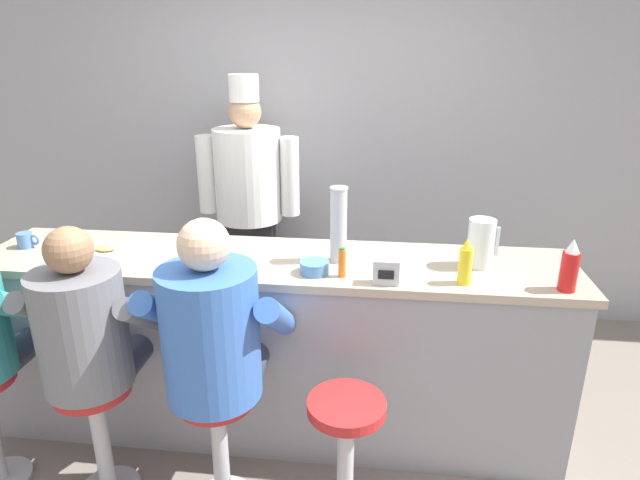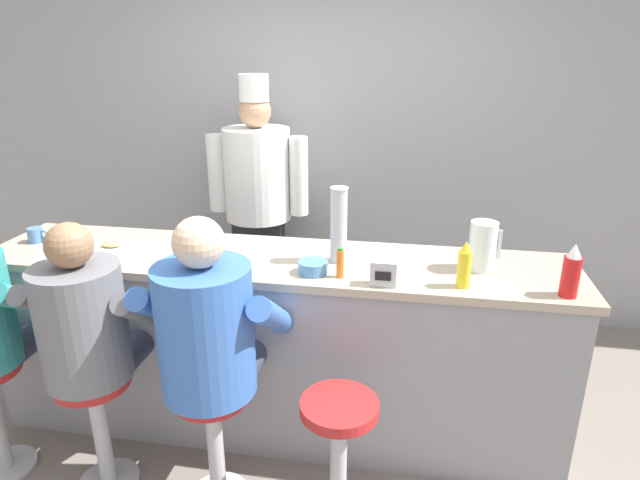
{
  "view_description": "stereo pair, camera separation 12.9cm",
  "coord_description": "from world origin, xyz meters",
  "px_view_note": "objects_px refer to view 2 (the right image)",
  "views": [
    {
      "loc": [
        0.53,
        -2.16,
        2.02
      ],
      "look_at": [
        0.25,
        0.28,
        1.13
      ],
      "focal_mm": 30.0,
      "sensor_mm": 36.0,
      "label": 1
    },
    {
      "loc": [
        0.66,
        -2.14,
        2.02
      ],
      "look_at": [
        0.25,
        0.28,
        1.13
      ],
      "focal_mm": 30.0,
      "sensor_mm": 36.0,
      "label": 2
    }
  ],
  "objects_px": {
    "diner_seated_grey": "(88,330)",
    "diner_seated_blue": "(210,336)",
    "empty_stool_round": "(339,441)",
    "ketchup_bottle_red": "(571,272)",
    "coffee_mug_blue": "(36,235)",
    "coffee_mug_white": "(209,246)",
    "cook_in_whites_near": "(258,196)",
    "mustard_bottle_yellow": "(464,266)",
    "napkin_dispenser_chrome": "(383,273)",
    "breakfast_plate": "(112,247)",
    "cereal_bowl": "(313,267)",
    "water_pitcher_clear": "(483,246)",
    "hot_sauce_bottle_orange": "(340,263)",
    "cup_stack_steel": "(339,225)"
  },
  "relations": [
    {
      "from": "diner_seated_grey",
      "to": "empty_stool_round",
      "type": "relative_size",
      "value": 2.19
    },
    {
      "from": "coffee_mug_white",
      "to": "cup_stack_steel",
      "type": "bearing_deg",
      "value": 1.97
    },
    {
      "from": "breakfast_plate",
      "to": "ketchup_bottle_red",
      "type": "bearing_deg",
      "value": -4.7
    },
    {
      "from": "breakfast_plate",
      "to": "cereal_bowl",
      "type": "relative_size",
      "value": 1.72
    },
    {
      "from": "hot_sauce_bottle_orange",
      "to": "cook_in_whites_near",
      "type": "bearing_deg",
      "value": 120.62
    },
    {
      "from": "diner_seated_grey",
      "to": "diner_seated_blue",
      "type": "xyz_separation_m",
      "value": [
        0.57,
        0.0,
        0.03
      ]
    },
    {
      "from": "breakfast_plate",
      "to": "diner_seated_blue",
      "type": "bearing_deg",
      "value": -35.62
    },
    {
      "from": "hot_sauce_bottle_orange",
      "to": "cook_in_whites_near",
      "type": "distance_m",
      "value": 1.49
    },
    {
      "from": "cereal_bowl",
      "to": "diner_seated_blue",
      "type": "xyz_separation_m",
      "value": [
        -0.38,
        -0.39,
        -0.18
      ]
    },
    {
      "from": "diner_seated_grey",
      "to": "empty_stool_round",
      "type": "xyz_separation_m",
      "value": [
        1.14,
        -0.03,
        -0.42
      ]
    },
    {
      "from": "cereal_bowl",
      "to": "cook_in_whites_near",
      "type": "relative_size",
      "value": 0.08
    },
    {
      "from": "breakfast_plate",
      "to": "cook_in_whites_near",
      "type": "xyz_separation_m",
      "value": [
        0.47,
        1.13,
        -0.01
      ]
    },
    {
      "from": "mustard_bottle_yellow",
      "to": "breakfast_plate",
      "type": "distance_m",
      "value": 1.8
    },
    {
      "from": "cereal_bowl",
      "to": "coffee_mug_white",
      "type": "height_order",
      "value": "coffee_mug_white"
    },
    {
      "from": "coffee_mug_white",
      "to": "cook_in_whites_near",
      "type": "xyz_separation_m",
      "value": [
        -0.06,
        1.12,
        -0.04
      ]
    },
    {
      "from": "hot_sauce_bottle_orange",
      "to": "coffee_mug_white",
      "type": "distance_m",
      "value": 0.72
    },
    {
      "from": "breakfast_plate",
      "to": "cup_stack_steel",
      "type": "xyz_separation_m",
      "value": [
        1.2,
        0.04,
        0.18
      ]
    },
    {
      "from": "coffee_mug_blue",
      "to": "empty_stool_round",
      "type": "xyz_separation_m",
      "value": [
        1.76,
        -0.59,
        -0.64
      ]
    },
    {
      "from": "coffee_mug_white",
      "to": "cook_in_whites_near",
      "type": "height_order",
      "value": "cook_in_whites_near"
    },
    {
      "from": "mustard_bottle_yellow",
      "to": "coffee_mug_white",
      "type": "height_order",
      "value": "mustard_bottle_yellow"
    },
    {
      "from": "breakfast_plate",
      "to": "cook_in_whites_near",
      "type": "relative_size",
      "value": 0.13
    },
    {
      "from": "ketchup_bottle_red",
      "to": "napkin_dispenser_chrome",
      "type": "bearing_deg",
      "value": -178.4
    },
    {
      "from": "breakfast_plate",
      "to": "coffee_mug_white",
      "type": "xyz_separation_m",
      "value": [
        0.53,
        0.02,
        0.03
      ]
    },
    {
      "from": "diner_seated_grey",
      "to": "diner_seated_blue",
      "type": "relative_size",
      "value": 0.96
    },
    {
      "from": "ketchup_bottle_red",
      "to": "coffee_mug_blue",
      "type": "height_order",
      "value": "ketchup_bottle_red"
    },
    {
      "from": "mustard_bottle_yellow",
      "to": "water_pitcher_clear",
      "type": "height_order",
      "value": "water_pitcher_clear"
    },
    {
      "from": "coffee_mug_white",
      "to": "napkin_dispenser_chrome",
      "type": "xyz_separation_m",
      "value": [
        0.9,
        -0.22,
        0.01
      ]
    },
    {
      "from": "water_pitcher_clear",
      "to": "breakfast_plate",
      "type": "bearing_deg",
      "value": -178.4
    },
    {
      "from": "cereal_bowl",
      "to": "diner_seated_blue",
      "type": "bearing_deg",
      "value": -133.87
    },
    {
      "from": "mustard_bottle_yellow",
      "to": "coffee_mug_blue",
      "type": "distance_m",
      "value": 2.27
    },
    {
      "from": "water_pitcher_clear",
      "to": "coffee_mug_white",
      "type": "height_order",
      "value": "water_pitcher_clear"
    },
    {
      "from": "hot_sauce_bottle_orange",
      "to": "breakfast_plate",
      "type": "bearing_deg",
      "value": 173.01
    },
    {
      "from": "cup_stack_steel",
      "to": "diner_seated_blue",
      "type": "height_order",
      "value": "diner_seated_blue"
    },
    {
      "from": "cereal_bowl",
      "to": "hot_sauce_bottle_orange",
      "type": "bearing_deg",
      "value": -11.12
    },
    {
      "from": "cereal_bowl",
      "to": "diner_seated_grey",
      "type": "height_order",
      "value": "diner_seated_grey"
    },
    {
      "from": "cereal_bowl",
      "to": "diner_seated_blue",
      "type": "height_order",
      "value": "diner_seated_blue"
    },
    {
      "from": "ketchup_bottle_red",
      "to": "diner_seated_blue",
      "type": "distance_m",
      "value": 1.56
    },
    {
      "from": "napkin_dispenser_chrome",
      "to": "diner_seated_grey",
      "type": "xyz_separation_m",
      "value": [
        -1.28,
        -0.32,
        -0.23
      ]
    },
    {
      "from": "diner_seated_grey",
      "to": "empty_stool_round",
      "type": "bearing_deg",
      "value": -1.61
    },
    {
      "from": "cereal_bowl",
      "to": "water_pitcher_clear",
      "type": "bearing_deg",
      "value": 12.77
    },
    {
      "from": "empty_stool_round",
      "to": "water_pitcher_clear",
      "type": "bearing_deg",
      "value": 45.49
    },
    {
      "from": "mustard_bottle_yellow",
      "to": "empty_stool_round",
      "type": "height_order",
      "value": "mustard_bottle_yellow"
    },
    {
      "from": "napkin_dispenser_chrome",
      "to": "coffee_mug_white",
      "type": "bearing_deg",
      "value": 166.19
    },
    {
      "from": "mustard_bottle_yellow",
      "to": "ketchup_bottle_red",
      "type": "bearing_deg",
      "value": -2.63
    },
    {
      "from": "napkin_dispenser_chrome",
      "to": "cook_in_whites_near",
      "type": "distance_m",
      "value": 1.65
    },
    {
      "from": "water_pitcher_clear",
      "to": "breakfast_plate",
      "type": "distance_m",
      "value": 1.89
    },
    {
      "from": "breakfast_plate",
      "to": "cup_stack_steel",
      "type": "distance_m",
      "value": 1.21
    },
    {
      "from": "cereal_bowl",
      "to": "diner_seated_grey",
      "type": "xyz_separation_m",
      "value": [
        -0.95,
        -0.4,
        -0.21
      ]
    },
    {
      "from": "hot_sauce_bottle_orange",
      "to": "cereal_bowl",
      "type": "relative_size",
      "value": 1.03
    },
    {
      "from": "water_pitcher_clear",
      "to": "coffee_mug_blue",
      "type": "xyz_separation_m",
      "value": [
        -2.36,
        -0.02,
        -0.08
      ]
    }
  ]
}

